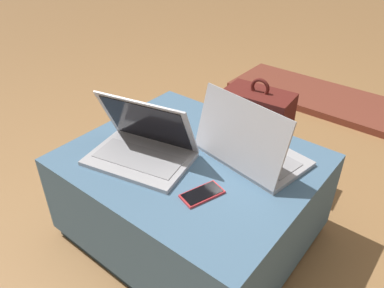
% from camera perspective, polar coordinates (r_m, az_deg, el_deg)
% --- Properties ---
extents(ground_plane, '(14.00, 14.00, 0.00)m').
position_cam_1_polar(ground_plane, '(1.66, -0.06, -13.23)').
color(ground_plane, '#9E7042').
extents(ottoman, '(0.89, 0.75, 0.40)m').
position_cam_1_polar(ottoman, '(1.52, -0.06, -8.06)').
color(ottoman, '#2A3D4E').
rests_on(ottoman, ground_plane).
extents(laptop_near, '(0.41, 0.32, 0.24)m').
position_cam_1_polar(laptop_near, '(1.38, -7.60, -0.34)').
color(laptop_near, '#B7B7BC').
rests_on(laptop_near, ottoman).
extents(laptop_far, '(0.41, 0.31, 0.25)m').
position_cam_1_polar(laptop_far, '(1.37, 8.70, -0.57)').
color(laptop_far, '#B7B7BC').
rests_on(laptop_far, ottoman).
extents(cell_phone, '(0.11, 0.16, 0.01)m').
position_cam_1_polar(cell_phone, '(1.23, 1.56, -7.61)').
color(cell_phone, red).
rests_on(cell_phone, ottoman).
extents(backpack, '(0.32, 0.24, 0.54)m').
position_cam_1_polar(backpack, '(1.86, 9.66, 1.07)').
color(backpack, '#5B1E19').
rests_on(backpack, ground_plane).
extents(fireplace_hearth, '(1.40, 0.50, 0.04)m').
position_cam_1_polar(fireplace_hearth, '(2.79, 20.33, 6.26)').
color(fireplace_hearth, brown).
rests_on(fireplace_hearth, ground_plane).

